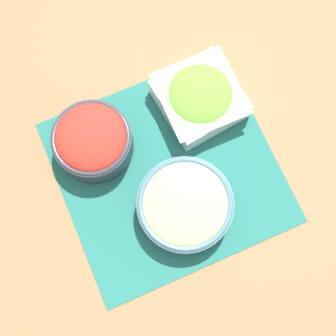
{
  "coord_description": "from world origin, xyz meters",
  "views": [
    {
      "loc": [
        -0.09,
        -0.21,
        0.96
      ],
      "look_at": [
        0.0,
        0.0,
        0.03
      ],
      "focal_mm": 50.0,
      "sensor_mm": 36.0,
      "label": 1
    }
  ],
  "objects": [
    {
      "name": "placemat",
      "position": [
        0.0,
        0.0,
        0.0
      ],
      "size": [
        0.44,
        0.42,
        0.0
      ],
      "color": "#236B60",
      "rests_on": "ground_plane"
    },
    {
      "name": "lettuce_bowl",
      "position": [
        0.12,
        0.11,
        0.04
      ],
      "size": [
        0.18,
        0.18,
        0.07
      ],
      "color": "white",
      "rests_on": "placemat"
    },
    {
      "name": "ground_plane",
      "position": [
        0.0,
        0.0,
        0.0
      ],
      "size": [
        3.0,
        3.0,
        0.0
      ],
      "primitive_type": "plane",
      "color": "olive"
    },
    {
      "name": "cucumber_bowl",
      "position": [
        -0.0,
        -0.09,
        0.04
      ],
      "size": [
        0.19,
        0.19,
        0.07
      ],
      "color": "slate",
      "rests_on": "placemat"
    },
    {
      "name": "tomato_bowl",
      "position": [
        -0.12,
        0.11,
        0.05
      ],
      "size": [
        0.16,
        0.16,
        0.09
      ],
      "color": "#333842",
      "rests_on": "placemat"
    }
  ]
}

